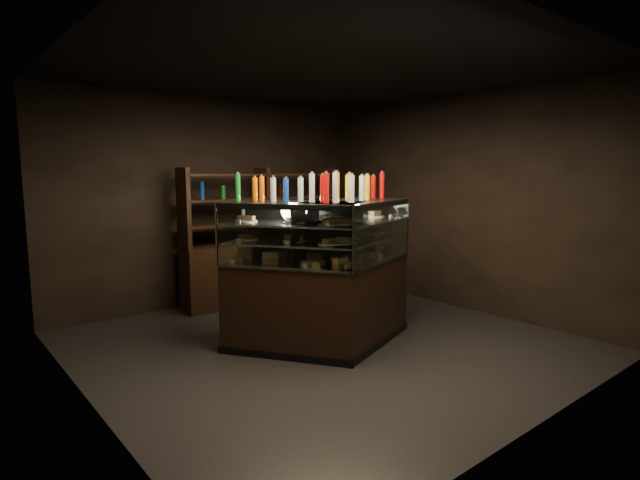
# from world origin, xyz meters

# --- Properties ---
(ground) EXTENTS (5.00, 5.00, 0.00)m
(ground) POSITION_xyz_m (0.00, 0.00, 0.00)
(ground) COLOR black
(ground) RESTS_ON ground
(room_shell) EXTENTS (5.02, 5.02, 3.01)m
(room_shell) POSITION_xyz_m (0.00, 0.00, 1.94)
(room_shell) COLOR black
(room_shell) RESTS_ON ground
(display_case) EXTENTS (2.23, 1.66, 1.63)m
(display_case) POSITION_xyz_m (-0.04, -0.07, 0.54)
(display_case) COLOR black
(display_case) RESTS_ON ground
(food_display) EXTENTS (1.82, 1.21, 0.49)m
(food_display) POSITION_xyz_m (-0.05, -0.07, 1.23)
(food_display) COLOR #B66C41
(food_display) RESTS_ON display_case
(bottles_top) EXTENTS (1.65, 1.07, 0.30)m
(bottles_top) POSITION_xyz_m (-0.04, -0.06, 1.77)
(bottles_top) COLOR black
(bottles_top) RESTS_ON display_case
(potted_conifer) EXTENTS (0.39, 0.39, 0.84)m
(potted_conifer) POSITION_xyz_m (1.30, 0.26, 0.48)
(potted_conifer) COLOR black
(potted_conifer) RESTS_ON ground
(back_shelving) EXTENTS (2.52, 0.53, 2.00)m
(back_shelving) POSITION_xyz_m (0.52, 2.05, 0.60)
(back_shelving) COLOR black
(back_shelving) RESTS_ON ground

